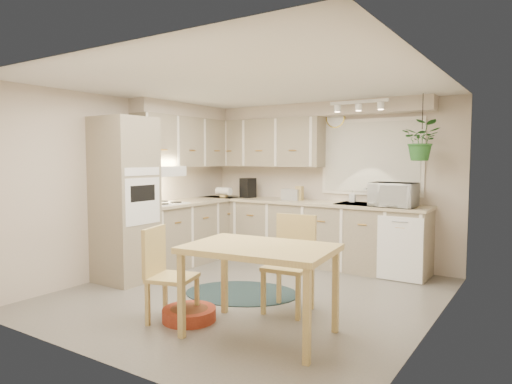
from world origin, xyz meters
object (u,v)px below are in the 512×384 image
braided_rug (242,293)px  microwave (393,192)px  dining_table (260,290)px  pet_bed (189,314)px  chair_left (173,275)px  chair_back (288,264)px

braided_rug → microwave: microwave is taller
dining_table → pet_bed: size_ratio=2.46×
chair_left → braided_rug: (0.04, 1.11, -0.45)m
chair_left → dining_table: bearing=84.1°
chair_back → microwave: bearing=-109.5°
chair_back → microwave: 2.13m
chair_left → chair_back: 1.17m
dining_table → chair_back: bearing=97.6°
braided_rug → chair_back: bearing=-18.6°
dining_table → chair_back: chair_back is taller
dining_table → microwave: 2.79m
dining_table → pet_bed: 0.85m
dining_table → chair_left: (-0.89, -0.17, 0.05)m
chair_left → chair_back: chair_back is taller
chair_back → pet_bed: 1.11m
braided_rug → dining_table: bearing=-47.8°
chair_back → braided_rug: size_ratio=0.74×
chair_left → pet_bed: bearing=113.6°
chair_left → pet_bed: (0.12, 0.10, -0.40)m
chair_left → microwave: size_ratio=1.58×
chair_left → braided_rug: 1.20m
chair_left → braided_rug: size_ratio=0.69×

